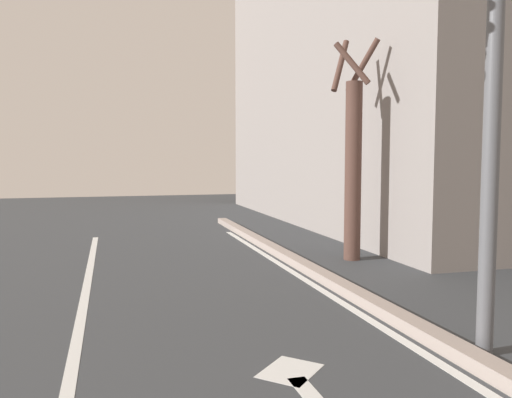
{
  "coord_description": "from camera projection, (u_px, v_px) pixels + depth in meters",
  "views": [
    {
      "loc": [
        -0.06,
        3.04,
        1.9
      ],
      "look_at": [
        1.34,
        7.99,
        1.5
      ],
      "focal_mm": 36.27,
      "sensor_mm": 36.0,
      "label": 1
    }
  ],
  "objects": [
    {
      "name": "lane_arrow_head",
      "position": [
        290.0,
        371.0,
        4.64
      ],
      "size": [
        0.71,
        0.71,
        0.01
      ],
      "primitive_type": "cube",
      "rotation": [
        0.0,
        0.0,
        0.79
      ],
      "color": "silver",
      "rests_on": "ground"
    },
    {
      "name": "building_block",
      "position": [
        415.0,
        78.0,
        15.88
      ],
      "size": [
        8.03,
        13.78,
        8.76
      ],
      "primitive_type": "cube",
      "color": "gray",
      "rests_on": "ground"
    },
    {
      "name": "roadside_tree",
      "position": [
        353.0,
        161.0,
        9.63
      ],
      "size": [
        0.97,
        0.97,
        4.14
      ],
      "color": "brown",
      "rests_on": "ground"
    }
  ]
}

